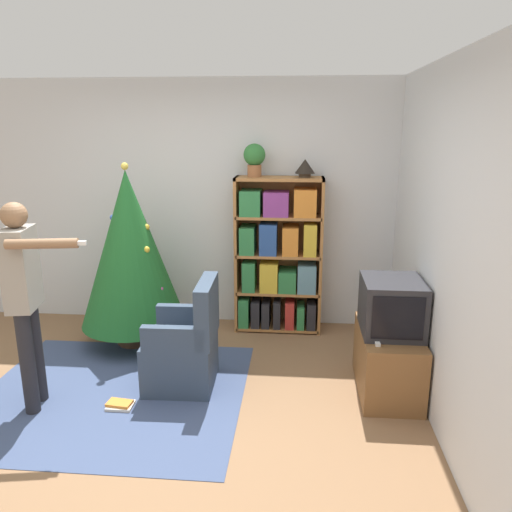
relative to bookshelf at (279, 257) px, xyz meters
The scene contains 15 objects.
ground_plane 2.16m from the bookshelf, 112.35° to the right, with size 14.00×14.00×0.00m, color #846042.
wall_back 0.94m from the bookshelf, 162.12° to the left, with size 8.00×0.10×2.60m.
wall_right 2.29m from the bookshelf, 55.95° to the right, with size 0.10×8.00×2.60m.
area_rug 2.12m from the bookshelf, 130.93° to the right, with size 2.13×1.91×0.01m.
bookshelf is the anchor object (origin of this frame).
tv_stand 1.64m from the bookshelf, 52.10° to the right, with size 0.46×0.84×0.53m.
television 1.55m from the bookshelf, 52.15° to the right, with size 0.47×0.53×0.43m.
game_remote 1.70m from the bookshelf, 61.13° to the right, with size 0.04×0.12×0.02m.
christmas_tree 1.50m from the bookshelf, 161.33° to the right, with size 1.02×1.02×1.80m.
armchair 1.53m from the bookshelf, 119.48° to the right, with size 0.58×0.58×0.92m.
standing_person 2.48m from the bookshelf, 136.76° to the right, with size 0.68×0.46×1.61m.
potted_plant 1.04m from the bookshelf, behind, with size 0.22×0.22×0.33m.
table_lamp 0.96m from the bookshelf, ahead, with size 0.20×0.20×0.18m.
book_pile_near_tree 1.50m from the bookshelf, 141.49° to the right, with size 0.20×0.16×0.05m.
book_pile_by_chair 2.17m from the bookshelf, 124.66° to the right, with size 0.21×0.16×0.05m.
Camera 1 is at (0.97, -3.16, 2.13)m, focal length 35.00 mm.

